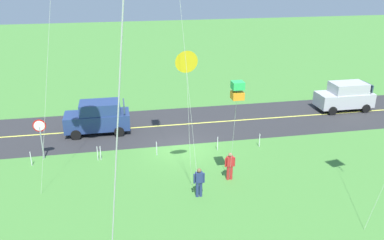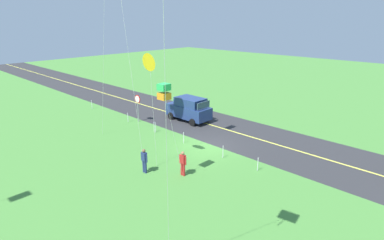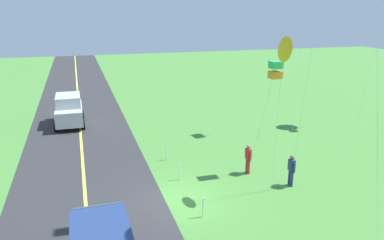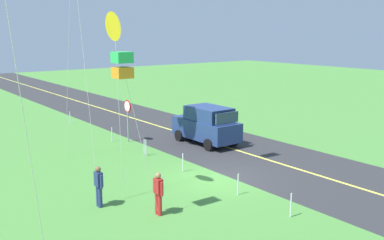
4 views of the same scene
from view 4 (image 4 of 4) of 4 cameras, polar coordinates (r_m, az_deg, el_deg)
ground_plane at (r=20.55m, az=3.29°, el=-7.56°), size 120.00×120.00×0.10m
asphalt_road at (r=23.21m, az=10.90°, el=-5.40°), size 120.00×7.00×0.00m
road_centre_stripe at (r=23.21m, az=10.90°, el=-5.39°), size 120.00×0.16×0.00m
car_suv_foreground at (r=26.41m, az=1.90°, el=-0.59°), size 4.40×2.12×2.24m
stop_sign at (r=27.00m, az=-8.24°, el=0.96°), size 0.76×0.08×2.56m
person_adult_near at (r=16.37m, az=-4.34°, el=-9.19°), size 0.58×0.22×1.60m
person_adult_companion at (r=17.41m, az=-11.85°, el=-8.15°), size 0.58×0.22×1.60m
kite_red_low at (r=14.88m, az=-8.90°, el=6.92°), size 0.56×1.52×5.93m
kite_pink_drift at (r=17.31m, az=-9.86°, el=11.68°), size 1.11×0.36×7.33m
fence_post_0 at (r=16.66m, az=12.53°, el=-10.60°), size 0.05×0.05×0.90m
fence_post_1 at (r=18.46m, az=5.91°, el=-8.19°), size 0.05×0.05×0.90m
fence_post_2 at (r=21.30m, az=-1.18°, el=-5.46°), size 0.05×0.05×0.90m
fence_post_3 at (r=24.17m, az=-6.12°, el=-3.48°), size 0.05×0.05×0.90m
fence_post_4 at (r=24.02m, az=-5.90°, el=-3.57°), size 0.05×0.05×0.90m
fence_post_5 at (r=27.41m, az=-10.20°, el=-1.83°), size 0.05×0.05×0.90m
fence_post_6 at (r=33.31m, az=-15.33°, el=0.27°), size 0.05×0.05×0.90m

